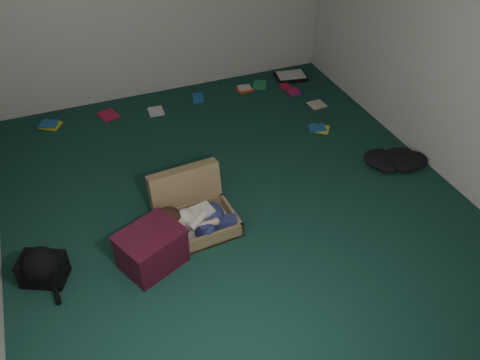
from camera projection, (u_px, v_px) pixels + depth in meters
floor at (234, 200)px, 4.64m from camera, size 4.50×4.50×0.00m
wall_front at (421, 290)px, 2.20m from camera, size 4.50×0.00×4.50m
wall_right at (447, 31)px, 4.41m from camera, size 0.00×4.50×4.50m
suitcase at (193, 210)px, 4.33m from camera, size 0.66×0.65×0.46m
person at (195, 220)px, 4.18m from camera, size 0.68×0.32×0.28m
maroon_bin at (152, 249)px, 3.94m from camera, size 0.59×0.54×0.33m
backpack at (43, 268)px, 3.84m from camera, size 0.51×0.47×0.25m
clothing_pile at (395, 158)px, 5.04m from camera, size 0.48×0.42×0.13m
paper_tray at (291, 76)px, 6.48m from camera, size 0.42×0.35×0.05m
book_scatter at (225, 103)px, 5.99m from camera, size 3.15×1.38×0.02m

